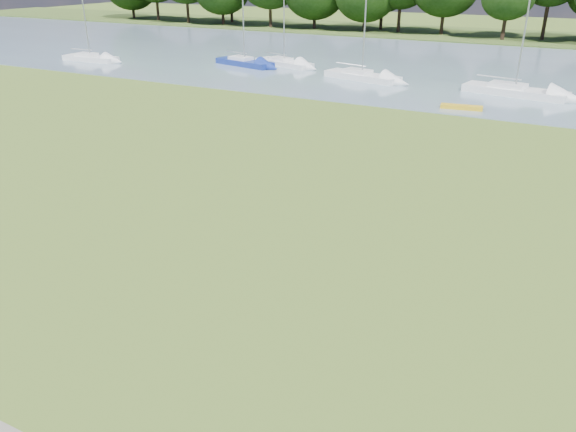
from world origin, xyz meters
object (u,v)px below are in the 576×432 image
at_px(sailboat_3, 284,61).
at_px(sailboat_5, 514,88).
at_px(sailboat_2, 90,56).
at_px(sailboat_1, 361,74).
at_px(sailboat_4, 244,60).
at_px(kayak, 462,107).

bearing_deg(sailboat_3, sailboat_5, 8.45).
bearing_deg(sailboat_2, sailboat_5, 1.70).
xyz_separation_m(sailboat_2, sailboat_3, (20.26, 7.19, -0.05)).
height_order(sailboat_2, sailboat_3, sailboat_2).
relative_size(sailboat_1, sailboat_4, 1.01).
distance_m(sailboat_2, sailboat_4, 17.42).
bearing_deg(sailboat_3, sailboat_4, -131.56).
bearing_deg(sailboat_5, sailboat_1, -172.13).
distance_m(sailboat_2, sailboat_5, 43.78).
bearing_deg(sailboat_5, sailboat_2, -165.82).
xyz_separation_m(sailboat_1, sailboat_3, (-10.05, 3.72, -0.06)).
height_order(sailboat_1, sailboat_2, sailboat_2).
xyz_separation_m(kayak, sailboat_2, (-40.95, 4.07, 0.34)).
relative_size(sailboat_3, sailboat_5, 0.80).
xyz_separation_m(sailboat_2, sailboat_5, (43.68, 2.87, 0.04)).
height_order(kayak, sailboat_5, sailboat_5).
distance_m(sailboat_1, sailboat_3, 10.72).
xyz_separation_m(sailboat_3, sailboat_4, (-3.61, -2.05, 0.07)).
relative_size(sailboat_2, sailboat_4, 1.02).
relative_size(sailboat_4, sailboat_5, 0.79).
bearing_deg(kayak, sailboat_3, 144.48).
bearing_deg(sailboat_3, kayak, -9.65).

